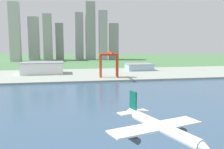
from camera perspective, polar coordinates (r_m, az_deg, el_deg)
ground_plane at (r=216.78m, az=-3.40°, el=-7.07°), size 2400.00×2400.00×0.00m
water_bay at (r=160.04m, az=-0.72°, el=-12.46°), size 840.00×360.00×0.15m
industrial_pier at (r=402.55m, az=-6.69°, el=-0.05°), size 840.00×140.00×2.50m
airplane_landing at (r=77.74m, az=10.53°, el=-11.38°), size 30.78×35.98×11.26m
port_crane_red at (r=361.28m, az=-0.66°, el=3.53°), size 26.12×39.38×36.31m
warehouse_main at (r=416.88m, az=-15.12°, el=1.44°), size 64.22×38.92×18.22m
warehouse_annex at (r=452.78m, az=6.02°, el=1.71°), size 45.18×34.64×11.39m
distant_skyline at (r=715.55m, az=-10.79°, el=8.32°), size 285.46×61.61×157.10m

